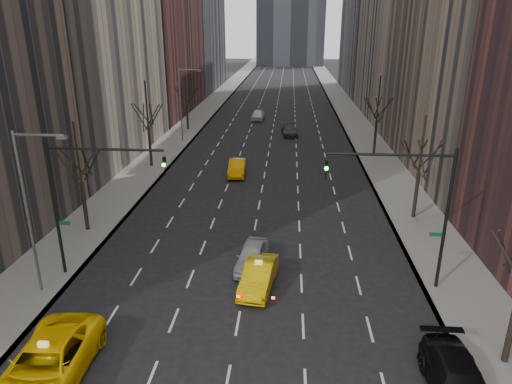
% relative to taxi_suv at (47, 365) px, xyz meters
% --- Properties ---
extents(sidewalk_left, '(4.50, 320.00, 0.15)m').
position_rel_taxi_suv_xyz_m(sidewalk_left, '(-4.90, 66.55, -0.82)').
color(sidewalk_left, slate).
rests_on(sidewalk_left, ground).
extents(sidewalk_right, '(4.50, 320.00, 0.15)m').
position_rel_taxi_suv_xyz_m(sidewalk_right, '(19.60, 66.55, -0.82)').
color(sidewalk_right, slate).
rests_on(sidewalk_right, ground).
extents(tree_lw_b, '(3.36, 3.50, 7.82)m').
position_rel_taxi_suv_xyz_m(tree_lw_b, '(-4.65, 14.55, 2.82)').
color(tree_lw_b, black).
rests_on(tree_lw_b, ground).
extents(tree_lw_c, '(3.36, 3.50, 8.74)m').
position_rel_taxi_suv_xyz_m(tree_lw_c, '(-4.65, 30.55, 3.14)').
color(tree_lw_c, black).
rests_on(tree_lw_c, ground).
extents(tree_lw_d, '(3.36, 3.50, 7.36)m').
position_rel_taxi_suv_xyz_m(tree_lw_d, '(-4.65, 48.55, 2.66)').
color(tree_lw_d, black).
rests_on(tree_lw_d, ground).
extents(tree_rw_b, '(3.36, 3.50, 7.82)m').
position_rel_taxi_suv_xyz_m(tree_rw_b, '(19.35, 18.55, 2.82)').
color(tree_rw_b, black).
rests_on(tree_rw_b, ground).
extents(tree_rw_c, '(3.36, 3.50, 8.74)m').
position_rel_taxi_suv_xyz_m(tree_rw_c, '(19.35, 36.55, 3.14)').
color(tree_rw_c, black).
rests_on(tree_rw_c, ground).
extents(traffic_mast_left, '(6.69, 0.39, 8.00)m').
position_rel_taxi_suv_xyz_m(traffic_mast_left, '(-1.75, 8.55, 4.59)').
color(traffic_mast_left, black).
rests_on(traffic_mast_left, ground).
extents(traffic_mast_right, '(6.69, 0.39, 8.00)m').
position_rel_taxi_suv_xyz_m(traffic_mast_right, '(16.46, 8.55, 4.59)').
color(traffic_mast_right, black).
rests_on(traffic_mast_right, ground).
extents(streetlight_near, '(2.83, 0.22, 9.00)m').
position_rel_taxi_suv_xyz_m(streetlight_near, '(-3.49, 6.55, 4.72)').
color(streetlight_near, slate).
rests_on(streetlight_near, ground).
extents(streetlight_far, '(2.83, 0.22, 9.00)m').
position_rel_taxi_suv_xyz_m(streetlight_far, '(-3.49, 41.55, 4.72)').
color(streetlight_far, slate).
rests_on(streetlight_far, ground).
extents(taxi_suv, '(3.20, 6.56, 1.79)m').
position_rel_taxi_suv_xyz_m(taxi_suv, '(0.00, 0.00, 0.00)').
color(taxi_suv, yellow).
rests_on(taxi_suv, ground).
extents(taxi_sedan, '(2.16, 4.67, 1.48)m').
position_rel_taxi_suv_xyz_m(taxi_sedan, '(8.17, 7.95, -0.16)').
color(taxi_sedan, '#D5B104').
rests_on(taxi_sedan, ground).
extents(silver_sedan_ahead, '(2.12, 4.42, 1.46)m').
position_rel_taxi_suv_xyz_m(silver_sedan_ahead, '(7.61, 10.25, -0.17)').
color(silver_sedan_ahead, '#9FA2A7').
rests_on(silver_sedan_ahead, ground).
extents(parked_suv_black, '(2.25, 5.42, 1.57)m').
position_rel_taxi_suv_xyz_m(parked_suv_black, '(16.55, 0.27, -0.11)').
color(parked_suv_black, black).
rests_on(parked_suv_black, ground).
extents(far_taxi, '(1.74, 4.60, 1.50)m').
position_rel_taxi_suv_xyz_m(far_taxi, '(4.64, 28.48, -0.15)').
color(far_taxi, orange).
rests_on(far_taxi, ground).
extents(far_suv_grey, '(2.44, 5.07, 1.42)m').
position_rel_taxi_suv_xyz_m(far_suv_grey, '(9.74, 46.18, -0.19)').
color(far_suv_grey, '#323137').
rests_on(far_suv_grey, ground).
extents(far_car_white, '(2.07, 4.64, 1.55)m').
position_rel_taxi_suv_xyz_m(far_car_white, '(4.77, 56.58, -0.12)').
color(far_car_white, silver).
rests_on(far_car_white, ground).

